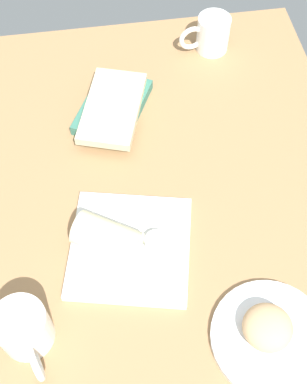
% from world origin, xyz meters
% --- Properties ---
extents(dining_table, '(1.10, 0.90, 0.04)m').
position_xyz_m(dining_table, '(0.00, 0.00, 0.02)').
color(dining_table, '#9E754C').
rests_on(dining_table, ground).
extents(round_plate, '(0.21, 0.21, 0.01)m').
position_xyz_m(round_plate, '(-0.33, -0.16, 0.05)').
color(round_plate, white).
rests_on(round_plate, dining_table).
extents(scone_pastry, '(0.10, 0.10, 0.05)m').
position_xyz_m(scone_pastry, '(-0.32, -0.15, 0.08)').
color(scone_pastry, tan).
rests_on(scone_pastry, round_plate).
extents(square_plate, '(0.28, 0.28, 0.02)m').
position_xyz_m(square_plate, '(-0.12, 0.06, 0.05)').
color(square_plate, white).
rests_on(square_plate, dining_table).
extents(sauce_cup, '(0.05, 0.05, 0.02)m').
position_xyz_m(sauce_cup, '(-0.12, 0.01, 0.07)').
color(sauce_cup, silver).
rests_on(sauce_cup, square_plate).
extents(breakfast_wrap, '(0.12, 0.14, 0.07)m').
position_xyz_m(breakfast_wrap, '(-0.11, 0.11, 0.09)').
color(breakfast_wrap, beige).
rests_on(breakfast_wrap, square_plate).
extents(book_stack, '(0.26, 0.21, 0.05)m').
position_xyz_m(book_stack, '(0.24, 0.06, 0.06)').
color(book_stack, '#387260').
rests_on(book_stack, dining_table).
extents(coffee_mug, '(0.08, 0.13, 0.09)m').
position_xyz_m(coffee_mug, '(0.42, -0.21, 0.09)').
color(coffee_mug, white).
rests_on(coffee_mug, dining_table).
extents(second_mug, '(0.14, 0.09, 0.09)m').
position_xyz_m(second_mug, '(-0.26, 0.26, 0.09)').
color(second_mug, white).
rests_on(second_mug, dining_table).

